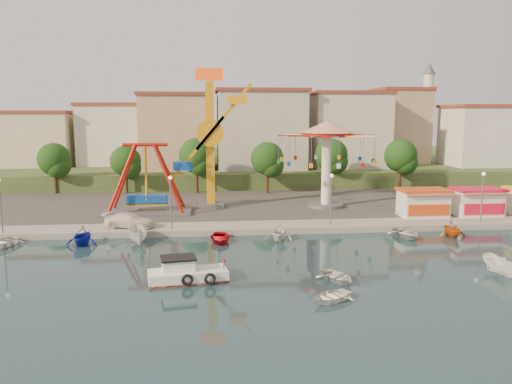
{
  "coord_description": "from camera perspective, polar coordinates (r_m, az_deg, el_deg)",
  "views": [
    {
      "loc": [
        -4.24,
        -35.63,
        11.82
      ],
      "look_at": [
        0.47,
        14.0,
        4.0
      ],
      "focal_mm": 35.0,
      "sensor_mm": 36.0,
      "label": 1
    }
  ],
  "objects": [
    {
      "name": "rowboat_b",
      "position": [
        32.84,
        8.62,
        -11.7
      ],
      "size": [
        3.71,
        3.43,
        0.63
      ],
      "primitive_type": "imported",
      "rotation": [
        0.0,
        0.0,
        -1.02
      ],
      "color": "white",
      "rests_on": "ground"
    },
    {
      "name": "lamp_post_1",
      "position": [
        49.55,
        -9.7,
        -1.35
      ],
      "size": [
        0.14,
        0.14,
        5.0
      ],
      "primitive_type": "cylinder",
      "color": "#59595E",
      "rests_on": "quay_deck"
    },
    {
      "name": "moored_boat_0",
      "position": [
        50.41,
        -27.07,
        -5.17
      ],
      "size": [
        3.7,
        4.46,
        0.8
      ],
      "primitive_type": "imported",
      "rotation": [
        0.0,
        0.0,
        -0.27
      ],
      "color": "silver",
      "rests_on": "ground"
    },
    {
      "name": "building_6",
      "position": [
        97.32,
        24.57,
        6.56
      ],
      "size": [
        8.23,
        8.98,
        12.36
      ],
      "primitive_type": "cube",
      "color": "silver",
      "rests_on": "hill_terrace"
    },
    {
      "name": "building_4",
      "position": [
        90.97,
        9.49,
        6.15
      ],
      "size": [
        10.75,
        9.23,
        9.24
      ],
      "primitive_type": "cube",
      "color": "beige",
      "rests_on": "hill_terrace"
    },
    {
      "name": "asphalt_pad",
      "position": [
        66.71,
        -1.7,
        -0.77
      ],
      "size": [
        90.0,
        28.0,
        0.01
      ],
      "primitive_type": "cube",
      "color": "#4C4944",
      "rests_on": "quay_deck"
    },
    {
      "name": "building_5",
      "position": [
        93.48,
        17.75,
        6.53
      ],
      "size": [
        12.77,
        10.96,
        11.21
      ],
      "primitive_type": "cube",
      "color": "tan",
      "rests_on": "hill_terrace"
    },
    {
      "name": "moored_boat_7",
      "position": [
        52.32,
        21.46,
        -3.88
      ],
      "size": [
        2.82,
        3.2,
        1.59
      ],
      "primitive_type": "imported",
      "rotation": [
        0.0,
        0.0,
        0.08
      ],
      "color": "#CC5412",
      "rests_on": "ground"
    },
    {
      "name": "moored_boat_4",
      "position": [
        47.18,
        2.65,
        -4.55
      ],
      "size": [
        3.56,
        3.85,
        1.68
      ],
      "primitive_type": "imported",
      "rotation": [
        0.0,
        0.0,
        -0.3
      ],
      "color": "silver",
      "rests_on": "ground"
    },
    {
      "name": "van",
      "position": [
        51.35,
        -14.25,
        -3.16
      ],
      "size": [
        5.33,
        3.16,
        1.45
      ],
      "primitive_type": "imported",
      "rotation": [
        0.0,
        0.0,
        1.33
      ],
      "color": "silver",
      "rests_on": "quay_deck"
    },
    {
      "name": "tree_5",
      "position": [
        76.8,
        16.21,
        4.0
      ],
      "size": [
        4.83,
        4.83,
        7.54
      ],
      "color": "#382314",
      "rests_on": "quay_deck"
    },
    {
      "name": "lamp_post_2",
      "position": [
        50.89,
        8.57,
        -1.05
      ],
      "size": [
        0.14,
        0.14,
        5.0
      ],
      "primitive_type": "cylinder",
      "color": "#59595E",
      "rests_on": "quay_deck"
    },
    {
      "name": "moored_boat_1",
      "position": [
        48.14,
        -19.26,
        -4.74
      ],
      "size": [
        3.33,
        3.71,
        1.75
      ],
      "primitive_type": "imported",
      "rotation": [
        0.0,
        0.0,
        -0.15
      ],
      "color": "#1221A4",
      "rests_on": "ground"
    },
    {
      "name": "booth_left",
      "position": [
        57.96,
        18.55,
        -1.14
      ],
      "size": [
        5.4,
        3.78,
        3.08
      ],
      "color": "white",
      "rests_on": "quay_deck"
    },
    {
      "name": "tree_4",
      "position": [
        75.47,
        8.6,
        4.2
      ],
      "size": [
        4.86,
        4.86,
        7.6
      ],
      "color": "#382314",
      "rests_on": "quay_deck"
    },
    {
      "name": "ground",
      "position": [
        37.77,
        1.31,
        -9.32
      ],
      "size": [
        200.0,
        200.0,
        0.0
      ],
      "primitive_type": "plane",
      "color": "#142F39",
      "rests_on": "ground"
    },
    {
      "name": "tree_3",
      "position": [
        70.75,
        1.29,
        3.83
      ],
      "size": [
        4.68,
        4.68,
        7.32
      ],
      "color": "#382314",
      "rests_on": "quay_deck"
    },
    {
      "name": "rowboat_a",
      "position": [
        36.55,
        9.27,
        -9.52
      ],
      "size": [
        3.34,
        3.85,
        0.67
      ],
      "primitive_type": "imported",
      "rotation": [
        0.0,
        0.0,
        0.38
      ],
      "color": "silver",
      "rests_on": "ground"
    },
    {
      "name": "tree_2",
      "position": [
        71.7,
        -6.83,
        4.13
      ],
      "size": [
        5.02,
        5.02,
        7.85
      ],
      "color": "#382314",
      "rests_on": "quay_deck"
    },
    {
      "name": "quay_deck",
      "position": [
        98.39,
        -2.92,
        2.18
      ],
      "size": [
        200.0,
        100.0,
        0.6
      ],
      "primitive_type": "cube",
      "color": "#9E998E",
      "rests_on": "ground"
    },
    {
      "name": "moored_boat_2",
      "position": [
        47.2,
        -13.34,
        -4.81
      ],
      "size": [
        2.52,
        4.5,
        1.64
      ],
      "primitive_type": "imported",
      "rotation": [
        0.0,
        0.0,
        0.23
      ],
      "color": "silver",
      "rests_on": "ground"
    },
    {
      "name": "building_0",
      "position": [
        86.78,
        -25.19,
        6.17
      ],
      "size": [
        9.26,
        9.53,
        11.87
      ],
      "primitive_type": "cube",
      "color": "beige",
      "rests_on": "hill_terrace"
    },
    {
      "name": "cabin_motorboat",
      "position": [
        36.3,
        -8.02,
        -9.31
      ],
      "size": [
        5.83,
        2.95,
        1.96
      ],
      "rotation": [
        0.0,
        0.0,
        0.15
      ],
      "color": "white",
      "rests_on": "ground"
    },
    {
      "name": "pirate_ship_ride",
      "position": [
        57.93,
        -12.42,
        1.34
      ],
      "size": [
        10.0,
        5.0,
        8.0
      ],
      "color": "#59595E",
      "rests_on": "quay_deck"
    },
    {
      "name": "skiff",
      "position": [
        41.34,
        26.22,
        -7.61
      ],
      "size": [
        1.67,
        3.79,
        1.43
      ],
      "primitive_type": "imported",
      "rotation": [
        0.0,
        0.0,
        0.08
      ],
      "color": "white",
      "rests_on": "ground"
    },
    {
      "name": "kamikaze_tower",
      "position": [
        59.71,
        -4.93,
        5.68
      ],
      "size": [
        6.72,
        3.1,
        16.5
      ],
      "color": "#59595E",
      "rests_on": "quay_deck"
    },
    {
      "name": "building_3",
      "position": [
        85.1,
        1.23,
        6.07
      ],
      "size": [
        12.59,
        10.5,
        9.2
      ],
      "primitive_type": "cube",
      "color": "beige",
      "rests_on": "hill_terrace"
    },
    {
      "name": "booth_mid",
      "position": [
        60.77,
        23.97,
        -1.0
      ],
      "size": [
        5.4,
        3.78,
        3.08
      ],
      "color": "white",
      "rests_on": "quay_deck"
    },
    {
      "name": "lamp_post_0",
      "position": [
        53.21,
        -27.15,
        -1.51
      ],
      "size": [
        0.14,
        0.14,
        5.0
      ],
      "primitive_type": "cylinder",
      "color": "#59595E",
      "rests_on": "quay_deck"
    },
    {
      "name": "wave_swinger",
      "position": [
        60.53,
        8.08,
        5.4
      ],
      "size": [
        11.6,
        11.6,
        10.4
      ],
      "color": "#59595E",
      "rests_on": "quay_deck"
    },
    {
      "name": "tree_1",
      "position": [
        73.12,
        -14.68,
        3.43
      ],
      "size": [
        4.35,
        4.35,
        6.8
      ],
      "color": "#382314",
      "rests_on": "quay_deck"
    },
    {
      "name": "hill_terrace",
      "position": [
        103.23,
        -3.05,
        3.17
      ],
      "size": [
        200.0,
        60.0,
        3.0
      ],
      "primitive_type": "cube",
      "color": "#384C26",
      "rests_on": "ground"
    },
    {
      "name": "moored_boat_6",
      "position": [
        50.53,
        16.82,
        -4.53
      ],
      "size": [
        3.16,
        4.15,
        0.8
      ],
      "primitive_type": "imported",
      "rotation": [
        0.0,
        0.0,
        0.1
      ],
      "color": "silver",
      "rests_on": "ground"
    },
    {
      "name": "moored_boat_3",
      "position": [
        46.85,
        -4.15,
        -5.22
      ],
      "size": [
        2.81,
        3.88,
        0.79
      ],
      "primitive_type": "imported",
      "rotation": [
        0.0,
        0.0,
        -0.02
      ],
      "color": "red",
      "rests_on": "ground"
    },
    {
      "name": "building_1",
      "position": [
        88.79,
        -16.6,
        5.64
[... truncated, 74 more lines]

